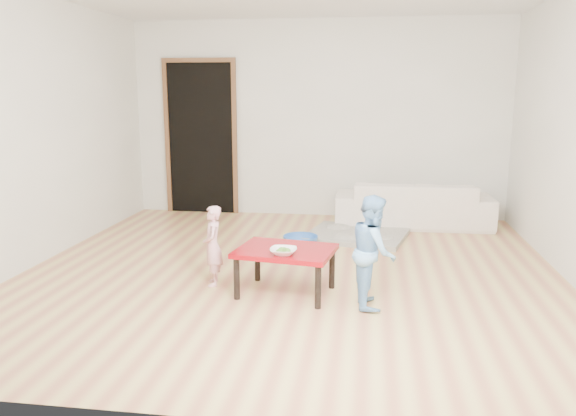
% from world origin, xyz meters
% --- Properties ---
extents(floor, '(5.00, 5.00, 0.01)m').
position_xyz_m(floor, '(0.00, 0.00, 0.00)').
color(floor, '#BF7851').
rests_on(floor, ground).
extents(back_wall, '(5.00, 0.02, 2.60)m').
position_xyz_m(back_wall, '(0.00, 2.50, 1.30)').
color(back_wall, silver).
rests_on(back_wall, floor).
extents(left_wall, '(0.02, 5.00, 2.60)m').
position_xyz_m(left_wall, '(-2.50, 0.00, 1.30)').
color(left_wall, silver).
rests_on(left_wall, floor).
extents(doorway, '(1.02, 0.08, 2.11)m').
position_xyz_m(doorway, '(-1.60, 2.48, 1.02)').
color(doorway, brown).
rests_on(doorway, back_wall).
extents(sofa, '(1.94, 0.78, 0.56)m').
position_xyz_m(sofa, '(1.27, 2.05, 0.28)').
color(sofa, white).
rests_on(sofa, floor).
extents(cushion, '(0.51, 0.47, 0.12)m').
position_xyz_m(cushion, '(0.99, 1.92, 0.43)').
color(cushion, orange).
rests_on(cushion, sofa).
extents(red_table, '(0.86, 0.70, 0.39)m').
position_xyz_m(red_table, '(0.04, -0.61, 0.20)').
color(red_table, maroon).
rests_on(red_table, floor).
extents(bowl, '(0.21, 0.21, 0.05)m').
position_xyz_m(bowl, '(0.05, -0.78, 0.42)').
color(bowl, white).
rests_on(bowl, red_table).
extents(broccoli, '(0.12, 0.12, 0.06)m').
position_xyz_m(broccoli, '(0.05, -0.78, 0.42)').
color(broccoli, '#2D5919').
rests_on(broccoli, red_table).
extents(child_pink, '(0.23, 0.29, 0.71)m').
position_xyz_m(child_pink, '(-0.62, -0.48, 0.35)').
color(child_pink, '#E26776').
rests_on(child_pink, floor).
extents(child_blue, '(0.38, 0.46, 0.89)m').
position_xyz_m(child_blue, '(0.76, -0.77, 0.45)').
color(child_blue, '#67A2F0').
rests_on(child_blue, floor).
extents(basin, '(0.38, 0.38, 0.12)m').
position_xyz_m(basin, '(-0.01, 0.85, 0.06)').
color(basin, blue).
rests_on(basin, floor).
extents(blanket, '(1.27, 1.14, 0.05)m').
position_xyz_m(blanket, '(0.59, 1.34, 0.03)').
color(blanket, '#BBB3A5').
rests_on(blanket, floor).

